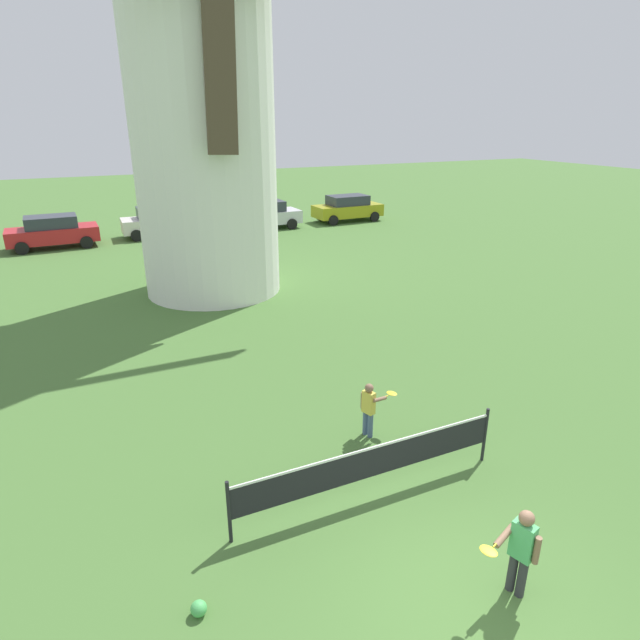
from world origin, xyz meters
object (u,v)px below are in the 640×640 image
(parked_car_mustard, at_px, (348,208))
(tennis_net, at_px, (371,463))
(parked_car_silver, at_px, (262,215))
(parked_car_red, at_px, (53,231))
(player_near, at_px, (521,549))
(stray_ball, at_px, (199,608))
(player_far, at_px, (370,406))
(windmill, at_px, (200,88))
(parked_car_cream, at_px, (159,221))

(parked_car_mustard, bearing_deg, tennis_net, -116.98)
(parked_car_silver, height_order, parked_car_mustard, same)
(tennis_net, relative_size, parked_car_red, 1.18)
(player_near, xyz_separation_m, parked_car_silver, (5.26, 25.18, 0.05))
(player_near, bearing_deg, stray_ball, 159.64)
(parked_car_mustard, bearing_deg, player_far, -116.79)
(windmill, xyz_separation_m, parked_car_red, (-5.38, 10.00, -6.11))
(windmill, bearing_deg, player_near, -89.27)
(windmill, bearing_deg, parked_car_red, 118.29)
(player_near, height_order, parked_car_mustard, parked_car_mustard)
(windmill, distance_m, tennis_net, 13.98)
(parked_car_red, relative_size, parked_car_mustard, 0.99)
(player_near, bearing_deg, parked_car_cream, 90.89)
(player_near, height_order, parked_car_red, parked_car_red)
(windmill, relative_size, parked_car_mustard, 3.55)
(tennis_net, relative_size, player_far, 4.22)
(player_far, distance_m, parked_car_silver, 21.62)
(parked_car_mustard, bearing_deg, parked_car_silver, -179.45)
(player_far, distance_m, parked_car_cream, 21.45)
(parked_car_red, bearing_deg, parked_car_mustard, 0.71)
(tennis_net, xyz_separation_m, player_near, (0.78, -2.53, 0.08))
(tennis_net, relative_size, player_near, 3.65)
(player_far, xyz_separation_m, parked_car_cream, (-0.53, 21.45, 0.15))
(player_far, bearing_deg, parked_car_mustard, 63.21)
(stray_ball, xyz_separation_m, parked_car_mustard, (14.72, 23.76, 0.70))
(windmill, relative_size, parked_car_cream, 3.82)
(parked_car_silver, bearing_deg, parked_car_red, -179.22)
(parked_car_red, distance_m, parked_car_mustard, 16.35)
(windmill, height_order, tennis_net, windmill)
(stray_ball, xyz_separation_m, parked_car_red, (-1.62, 23.56, 0.70))
(stray_ball, relative_size, parked_car_cream, 0.05)
(parked_car_red, xyz_separation_m, parked_car_mustard, (16.35, 0.20, 0.00))
(parked_car_cream, bearing_deg, parked_car_mustard, -1.97)
(parked_car_silver, distance_m, parked_car_mustard, 5.51)
(windmill, distance_m, parked_car_red, 12.90)
(windmill, relative_size, player_far, 12.80)
(player_near, bearing_deg, parked_car_silver, 78.20)
(windmill, bearing_deg, tennis_net, -92.71)
(tennis_net, distance_m, parked_car_cream, 23.09)
(player_near, height_order, stray_ball, player_near)
(player_far, relative_size, parked_car_silver, 0.27)
(parked_car_mustard, bearing_deg, player_near, -113.12)
(player_near, relative_size, parked_car_cream, 0.35)
(parked_car_cream, height_order, parked_car_mustard, same)
(player_near, xyz_separation_m, stray_ball, (-3.95, 1.46, -0.66))
(parked_car_red, bearing_deg, stray_ball, -86.06)
(player_near, bearing_deg, player_far, 88.11)
(stray_ball, distance_m, parked_car_cream, 24.42)
(parked_car_mustard, bearing_deg, parked_car_red, -179.29)
(windmill, xyz_separation_m, player_near, (0.19, -15.03, -6.16))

